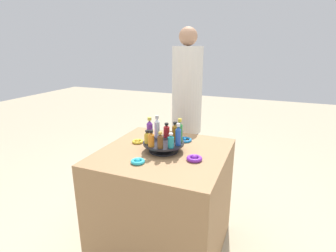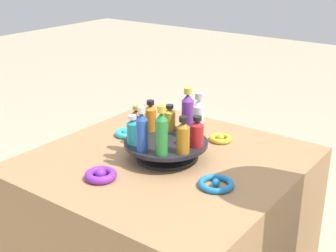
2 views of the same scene
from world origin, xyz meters
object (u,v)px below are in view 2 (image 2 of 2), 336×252
at_px(bottle_green, 162,133).
at_px(ribbon_bow_gold, 220,138).
at_px(display_stand, 166,148).
at_px(ribbon_bow_blue, 216,184).
at_px(ribbon_bow_teal, 127,133).
at_px(bottle_orange, 151,117).
at_px(bottle_amber, 183,136).
at_px(bottle_blue, 142,131).
at_px(bottle_teal, 133,131).
at_px(bottle_red, 197,133).
at_px(bottle_brown, 137,122).
at_px(bottle_gold, 170,118).
at_px(ribbon_bow_purple, 101,175).
at_px(bottle_clear, 198,118).
at_px(bottle_purple, 188,112).

relative_size(bottle_green, ribbon_bow_gold, 1.91).
distance_m(display_stand, ribbon_bow_blue, 0.24).
relative_size(ribbon_bow_gold, ribbon_bow_teal, 0.96).
xyz_separation_m(display_stand, bottle_orange, (-0.04, -0.10, 0.07)).
bearing_deg(bottle_amber, bottle_blue, -60.06).
distance_m(display_stand, bottle_amber, 0.13).
distance_m(bottle_teal, bottle_red, 0.20).
distance_m(bottle_teal, bottle_blue, 0.07).
distance_m(bottle_brown, bottle_gold, 0.12).
distance_m(bottle_brown, ribbon_bow_purple, 0.23).
height_order(bottle_blue, ribbon_bow_teal, bottle_blue).
bearing_deg(bottle_clear, ribbon_bow_purple, -24.32).
relative_size(bottle_brown, bottle_red, 1.06).
bearing_deg(bottle_gold, bottle_blue, 11.94).
relative_size(ribbon_bow_blue, ribbon_bow_gold, 1.27).
bearing_deg(bottle_purple, bottle_orange, -60.06).
xyz_separation_m(bottle_brown, bottle_gold, (-0.11, 0.05, -0.01)).
relative_size(bottle_amber, bottle_clear, 0.75).
xyz_separation_m(bottle_brown, bottle_red, (-0.04, 0.20, -0.00)).
height_order(bottle_orange, ribbon_bow_teal, bottle_orange).
height_order(ribbon_bow_blue, ribbon_bow_gold, ribbon_bow_gold).
relative_size(bottle_teal, bottle_blue, 0.67).
bearing_deg(bottle_red, bottle_amber, -6.06).
relative_size(ribbon_bow_purple, ribbon_bow_gold, 1.18).
bearing_deg(bottle_amber, bottle_purple, -150.06).
xyz_separation_m(bottle_green, bottle_clear, (-0.17, 0.02, -0.00)).
distance_m(bottle_green, ribbon_bow_purple, 0.22).
bearing_deg(ribbon_bow_teal, bottle_amber, 71.11).
relative_size(bottle_gold, ribbon_bow_blue, 0.83).
relative_size(bottle_blue, ribbon_bow_blue, 1.37).
distance_m(display_stand, ribbon_bow_gold, 0.24).
bearing_deg(bottle_teal, bottle_gold, 173.94).
bearing_deg(ribbon_bow_blue, bottle_amber, -100.86).
distance_m(bottle_orange, bottle_clear, 0.17).
distance_m(bottle_orange, bottle_teal, 0.12).
xyz_separation_m(display_stand, ribbon_bow_gold, (-0.23, 0.07, -0.03)).
bearing_deg(bottle_orange, ribbon_bow_purple, 5.79).
bearing_deg(bottle_orange, display_stand, 65.94).
bearing_deg(ribbon_bow_teal, bottle_green, 60.48).
bearing_deg(bottle_blue, display_stand, 173.94).
relative_size(bottle_orange, ribbon_bow_blue, 1.02).
bearing_deg(bottle_blue, bottle_clear, 155.94).
bearing_deg(bottle_green, bottle_brown, -114.06).
bearing_deg(ribbon_bow_gold, ribbon_bow_purple, -16.62).
xyz_separation_m(bottle_brown, bottle_amber, (0.02, 0.20, 0.00)).
relative_size(display_stand, bottle_green, 1.75).
height_order(bottle_brown, bottle_amber, bottle_amber).
height_order(bottle_green, ribbon_bow_purple, bottle_green).
distance_m(bottle_blue, bottle_clear, 0.20).
bearing_deg(ribbon_bow_purple, bottle_green, 138.80).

